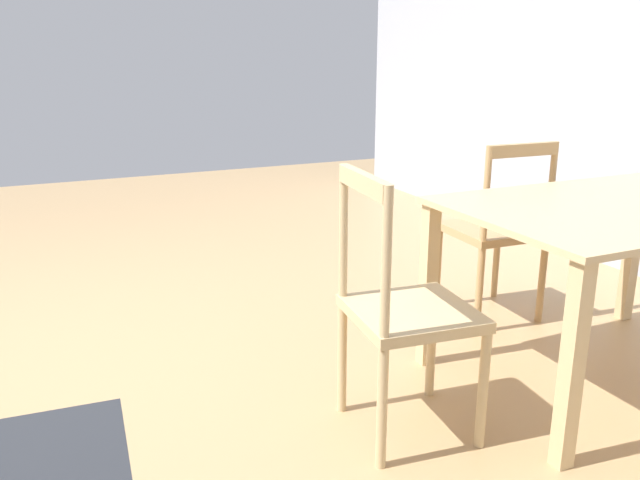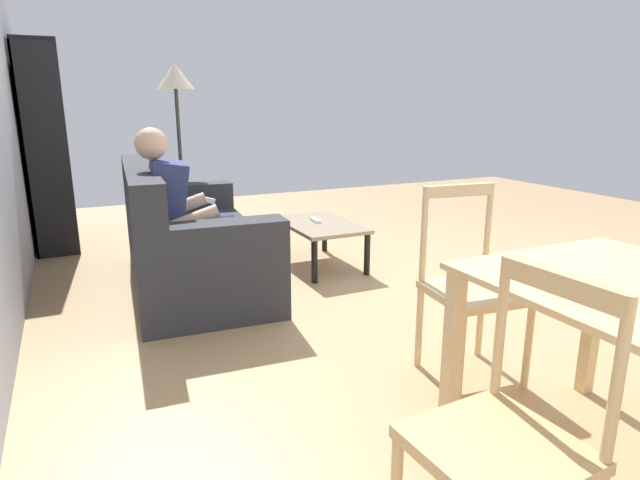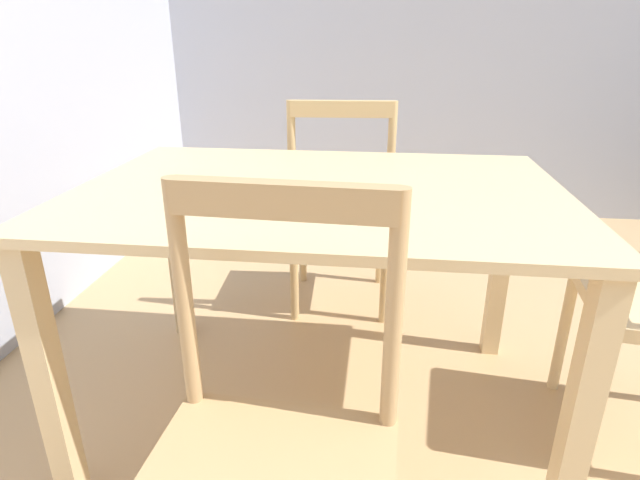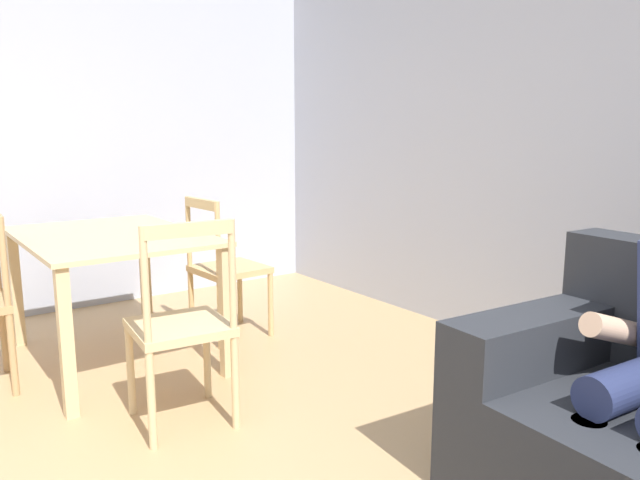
% 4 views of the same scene
% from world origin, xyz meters
% --- Properties ---
extents(dining_table, '(1.33, 0.93, 0.76)m').
position_xyz_m(dining_table, '(-2.19, 1.02, 0.65)').
color(dining_table, '#D1B27F').
rests_on(dining_table, ground_plane).
extents(dining_chair_near_wall, '(0.44, 0.44, 0.92)m').
position_xyz_m(dining_chair_near_wall, '(-2.19, 1.75, 0.45)').
color(dining_chair_near_wall, tan).
rests_on(dining_chair_near_wall, ground_plane).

